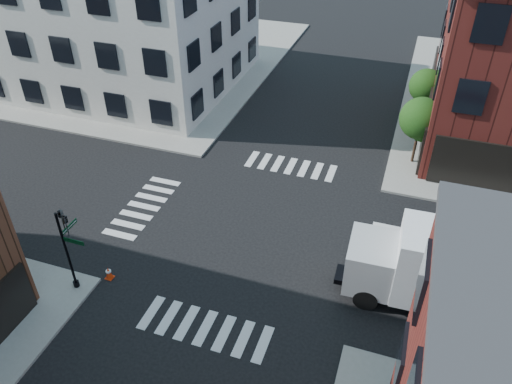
{
  "coord_description": "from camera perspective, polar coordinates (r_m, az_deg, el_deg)",
  "views": [
    {
      "loc": [
        6.81,
        -19.88,
        17.85
      ],
      "look_at": [
        -0.09,
        0.22,
        2.5
      ],
      "focal_mm": 35.0,
      "sensor_mm": 36.0,
      "label": 1
    }
  ],
  "objects": [
    {
      "name": "signal_pole",
      "position": [
        24.13,
        -20.74,
        -5.4
      ],
      "size": [
        1.29,
        1.24,
        4.6
      ],
      "color": "black",
      "rests_on": "ground"
    },
    {
      "name": "traffic_cone",
      "position": [
        25.78,
        -16.48,
        -8.86
      ],
      "size": [
        0.4,
        0.4,
        0.69
      ],
      "rotation": [
        0.0,
        0.0,
        -0.07
      ],
      "color": "red",
      "rests_on": "ground"
    },
    {
      "name": "box_truck",
      "position": [
        23.88,
        21.59,
        -8.5
      ],
      "size": [
        9.16,
        3.06,
        4.1
      ],
      "rotation": [
        0.0,
        0.0,
        0.04
      ],
      "color": "white",
      "rests_on": "ground"
    },
    {
      "name": "tree_far",
      "position": [
        38.87,
        18.91,
        11.23
      ],
      "size": [
        2.43,
        2.43,
        4.07
      ],
      "color": "black",
      "rests_on": "ground"
    },
    {
      "name": "tree_near",
      "position": [
        33.28,
        18.4,
        7.73
      ],
      "size": [
        2.69,
        2.69,
        4.49
      ],
      "color": "black",
      "rests_on": "ground"
    },
    {
      "name": "ground",
      "position": [
        27.57,
        0.04,
        -4.51
      ],
      "size": [
        120.0,
        120.0,
        0.0
      ],
      "primitive_type": "plane",
      "color": "black",
      "rests_on": "ground"
    },
    {
      "name": "sidewalk_nw",
      "position": [
        52.54,
        -14.86,
        14.9
      ],
      "size": [
        30.0,
        30.0,
        0.15
      ],
      "primitive_type": "cube",
      "color": "gray",
      "rests_on": "ground"
    },
    {
      "name": "building_nw",
      "position": [
        45.89,
        -17.07,
        18.76
      ],
      "size": [
        22.0,
        16.0,
        11.0
      ],
      "primitive_type": "cube",
      "color": "beige",
      "rests_on": "ground"
    }
  ]
}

